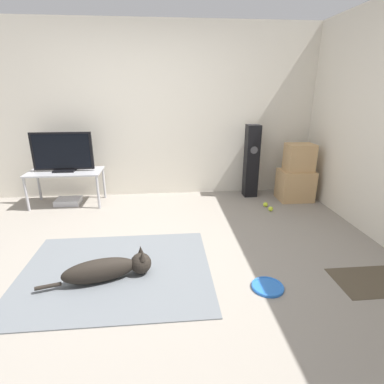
{
  "coord_description": "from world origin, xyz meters",
  "views": [
    {
      "loc": [
        0.25,
        -2.6,
        1.61
      ],
      "look_at": [
        0.56,
        0.77,
        0.45
      ],
      "focal_mm": 28.0,
      "sensor_mm": 36.0,
      "label": 1
    }
  ],
  "objects_px": {
    "cardboard_box_lower": "(295,185)",
    "floor_speaker": "(251,161)",
    "tv": "(62,152)",
    "tennis_ball_near_speaker": "(271,209)",
    "frisbee": "(268,287)",
    "cardboard_box_upper": "(299,157)",
    "game_console": "(69,201)",
    "tennis_ball_by_boxes": "(265,205)",
    "dog": "(109,269)",
    "tv_stand": "(66,175)"
  },
  "relations": [
    {
      "from": "tennis_ball_near_speaker",
      "to": "game_console",
      "type": "distance_m",
      "value": 2.95
    },
    {
      "from": "tv_stand",
      "to": "tennis_ball_near_speaker",
      "type": "bearing_deg",
      "value": -10.85
    },
    {
      "from": "dog",
      "to": "frisbee",
      "type": "distance_m",
      "value": 1.39
    },
    {
      "from": "floor_speaker",
      "to": "game_console",
      "type": "bearing_deg",
      "value": -177.62
    },
    {
      "from": "tv",
      "to": "tennis_ball_near_speaker",
      "type": "xyz_separation_m",
      "value": [
        2.89,
        -0.56,
        -0.74
      ]
    },
    {
      "from": "game_console",
      "to": "tennis_ball_near_speaker",
      "type": "bearing_deg",
      "value": -10.9
    },
    {
      "from": "cardboard_box_upper",
      "to": "frisbee",
      "type": "bearing_deg",
      "value": -118.6
    },
    {
      "from": "tv_stand",
      "to": "game_console",
      "type": "height_order",
      "value": "tv_stand"
    },
    {
      "from": "cardboard_box_lower",
      "to": "floor_speaker",
      "type": "bearing_deg",
      "value": 158.71
    },
    {
      "from": "frisbee",
      "to": "tv_stand",
      "type": "distance_m",
      "value": 3.21
    },
    {
      "from": "tv_stand",
      "to": "game_console",
      "type": "relative_size",
      "value": 2.91
    },
    {
      "from": "tennis_ball_by_boxes",
      "to": "game_console",
      "type": "relative_size",
      "value": 0.19
    },
    {
      "from": "frisbee",
      "to": "game_console",
      "type": "relative_size",
      "value": 0.79
    },
    {
      "from": "dog",
      "to": "tennis_ball_near_speaker",
      "type": "height_order",
      "value": "dog"
    },
    {
      "from": "dog",
      "to": "cardboard_box_lower",
      "type": "relative_size",
      "value": 1.94
    },
    {
      "from": "cardboard_box_lower",
      "to": "tennis_ball_near_speaker",
      "type": "xyz_separation_m",
      "value": [
        -0.52,
        -0.43,
        -0.2
      ]
    },
    {
      "from": "dog",
      "to": "floor_speaker",
      "type": "distance_m",
      "value": 2.83
    },
    {
      "from": "tv_stand",
      "to": "tv",
      "type": "relative_size",
      "value": 1.23
    },
    {
      "from": "floor_speaker",
      "to": "game_console",
      "type": "distance_m",
      "value": 2.83
    },
    {
      "from": "cardboard_box_upper",
      "to": "tv_stand",
      "type": "height_order",
      "value": "cardboard_box_upper"
    },
    {
      "from": "cardboard_box_lower",
      "to": "floor_speaker",
      "type": "relative_size",
      "value": 0.44
    },
    {
      "from": "tennis_ball_by_boxes",
      "to": "cardboard_box_upper",
      "type": "bearing_deg",
      "value": 25.31
    },
    {
      "from": "tennis_ball_near_speaker",
      "to": "tv",
      "type": "bearing_deg",
      "value": 169.1
    },
    {
      "from": "tv",
      "to": "game_console",
      "type": "relative_size",
      "value": 2.37
    },
    {
      "from": "cardboard_box_upper",
      "to": "game_console",
      "type": "relative_size",
      "value": 1.13
    },
    {
      "from": "tennis_ball_by_boxes",
      "to": "frisbee",
      "type": "bearing_deg",
      "value": -107.82
    },
    {
      "from": "tennis_ball_near_speaker",
      "to": "tennis_ball_by_boxes",
      "type": "bearing_deg",
      "value": 96.03
    },
    {
      "from": "cardboard_box_upper",
      "to": "game_console",
      "type": "height_order",
      "value": "cardboard_box_upper"
    },
    {
      "from": "dog",
      "to": "tv_stand",
      "type": "relative_size",
      "value": 0.94
    },
    {
      "from": "cardboard_box_upper",
      "to": "floor_speaker",
      "type": "bearing_deg",
      "value": 159.51
    },
    {
      "from": "frisbee",
      "to": "tv",
      "type": "distance_m",
      "value": 3.27
    },
    {
      "from": "tv",
      "to": "tennis_ball_near_speaker",
      "type": "distance_m",
      "value": 3.03
    },
    {
      "from": "frisbee",
      "to": "cardboard_box_lower",
      "type": "distance_m",
      "value": 2.38
    },
    {
      "from": "frisbee",
      "to": "cardboard_box_lower",
      "type": "xyz_separation_m",
      "value": [
        1.12,
        2.09,
        0.22
      ]
    },
    {
      "from": "frisbee",
      "to": "cardboard_box_upper",
      "type": "relative_size",
      "value": 0.7
    },
    {
      "from": "tv",
      "to": "game_console",
      "type": "height_order",
      "value": "tv"
    },
    {
      "from": "tennis_ball_near_speaker",
      "to": "dog",
      "type": "bearing_deg",
      "value": -144.16
    },
    {
      "from": "tv_stand",
      "to": "tv",
      "type": "distance_m",
      "value": 0.33
    },
    {
      "from": "cardboard_box_lower",
      "to": "floor_speaker",
      "type": "xyz_separation_m",
      "value": [
        -0.63,
        0.25,
        0.33
      ]
    },
    {
      "from": "tv",
      "to": "floor_speaker",
      "type": "bearing_deg",
      "value": 2.43
    },
    {
      "from": "frisbee",
      "to": "cardboard_box_upper",
      "type": "height_order",
      "value": "cardboard_box_upper"
    },
    {
      "from": "floor_speaker",
      "to": "tv_stand",
      "type": "distance_m",
      "value": 2.77
    },
    {
      "from": "dog",
      "to": "tennis_ball_by_boxes",
      "type": "relative_size",
      "value": 14.54
    },
    {
      "from": "game_console",
      "to": "floor_speaker",
      "type": "bearing_deg",
      "value": 2.38
    },
    {
      "from": "frisbee",
      "to": "cardboard_box_upper",
      "type": "distance_m",
      "value": 2.47
    },
    {
      "from": "cardboard_box_upper",
      "to": "game_console",
      "type": "bearing_deg",
      "value": 177.86
    },
    {
      "from": "frisbee",
      "to": "tv_stand",
      "type": "xyz_separation_m",
      "value": [
        -2.28,
        2.22,
        0.43
      ]
    },
    {
      "from": "frisbee",
      "to": "tv",
      "type": "bearing_deg",
      "value": 135.77
    },
    {
      "from": "tv_stand",
      "to": "tennis_ball_near_speaker",
      "type": "distance_m",
      "value": 2.97
    },
    {
      "from": "cardboard_box_upper",
      "to": "tv_stand",
      "type": "distance_m",
      "value": 3.43
    }
  ]
}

